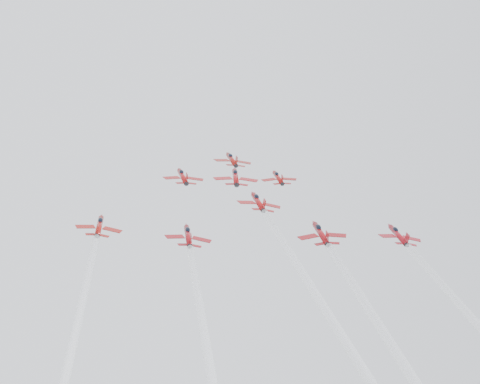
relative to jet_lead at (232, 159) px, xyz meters
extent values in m
cylinder|color=maroon|center=(0.00, -0.33, -0.28)|extent=(1.14, 9.51, 6.27)
cone|color=maroon|center=(0.00, 5.12, 2.94)|extent=(1.14, 2.55, 2.15)
cone|color=black|center=(0.00, -5.33, -3.24)|extent=(1.14, 1.65, 1.62)
ellipsoid|color=black|center=(0.00, 1.46, 1.38)|extent=(1.04, 2.44, 1.97)
cube|color=maroon|center=(-2.80, -1.02, -0.75)|extent=(4.26, 2.80, 1.04)
cube|color=maroon|center=(2.80, -1.02, -0.75)|extent=(4.26, 2.80, 1.04)
cube|color=maroon|center=(0.00, -4.89, -1.54)|extent=(0.12, 2.66, 2.74)
cube|color=maroon|center=(-1.45, -4.44, -2.71)|extent=(2.05, 1.39, 0.60)
cube|color=maroon|center=(1.45, -4.44, -2.71)|extent=(2.05, 1.39, 0.60)
cylinder|color=#A00F0F|center=(-13.34, -14.11, -8.44)|extent=(1.10, 9.16, 6.04)
cone|color=#A00F0F|center=(-13.34, -8.86, -5.33)|extent=(1.10, 2.45, 2.07)
cone|color=black|center=(-13.34, -18.93, -11.29)|extent=(1.10, 1.59, 1.56)
ellipsoid|color=black|center=(-13.34, -12.38, -6.84)|extent=(1.00, 2.35, 1.90)
cube|color=#A00F0F|center=(-16.04, -14.77, -8.89)|extent=(4.11, 2.70, 1.00)
cube|color=#A00F0F|center=(-10.64, -14.77, -8.89)|extent=(4.11, 2.70, 1.00)
cube|color=#A00F0F|center=(-13.34, -18.50, -9.65)|extent=(0.12, 2.57, 2.64)
cube|color=#A00F0F|center=(-14.74, -18.07, -10.78)|extent=(1.97, 1.34, 0.58)
cube|color=#A00F0F|center=(-11.94, -18.07, -10.78)|extent=(1.97, 1.34, 0.58)
cylinder|color=#AB1014|center=(-0.96, -13.30, -7.96)|extent=(1.23, 10.22, 6.74)
cone|color=#AB1014|center=(-0.96, -7.45, -4.49)|extent=(1.23, 2.74, 2.31)
cone|color=black|center=(-0.96, -18.68, -11.14)|extent=(1.23, 1.78, 1.74)
ellipsoid|color=black|center=(-0.96, -11.38, -6.17)|extent=(1.12, 2.62, 2.11)
cube|color=#AB1014|center=(-3.97, -14.04, -8.46)|extent=(4.58, 3.01, 1.12)
cube|color=#AB1014|center=(2.05, -14.04, -8.46)|extent=(4.58, 3.01, 1.12)
cube|color=#AB1014|center=(-0.96, -18.21, -9.31)|extent=(0.13, 2.86, 2.94)
cube|color=#AB1014|center=(-2.52, -17.72, -10.58)|extent=(2.20, 1.49, 0.65)
cube|color=#AB1014|center=(0.60, -17.72, -10.58)|extent=(2.20, 1.49, 0.65)
cylinder|color=#9B100E|center=(9.38, -12.67, -7.59)|extent=(0.99, 8.26, 5.44)
cone|color=#9B100E|center=(9.38, -7.94, -4.79)|extent=(0.99, 2.21, 1.86)
cone|color=black|center=(9.38, -17.01, -10.16)|extent=(0.99, 1.44, 1.40)
ellipsoid|color=black|center=(9.38, -11.12, -6.14)|extent=(0.90, 2.12, 1.71)
cube|color=#9B100E|center=(6.94, -13.27, -7.99)|extent=(3.70, 2.43, 0.90)
cube|color=#9B100E|center=(11.81, -13.27, -7.99)|extent=(3.70, 2.43, 0.90)
cube|color=#9B100E|center=(9.38, -16.63, -8.68)|extent=(0.11, 2.31, 2.38)
cube|color=#9B100E|center=(8.12, -16.24, -9.70)|extent=(1.78, 1.20, 0.52)
cube|color=#9B100E|center=(10.64, -16.24, -9.70)|extent=(1.78, 1.20, 0.52)
cylinder|color=#A20F10|center=(1.71, -28.01, -16.67)|extent=(1.11, 9.21, 6.07)
cone|color=#A20F10|center=(1.71, -22.74, -13.55)|extent=(1.11, 2.47, 2.08)
cone|color=black|center=(1.71, -32.85, -19.54)|extent=(1.11, 1.60, 1.57)
ellipsoid|color=black|center=(1.71, -26.28, -15.06)|extent=(1.00, 2.36, 1.90)
cube|color=#A20F10|center=(-1.01, -28.68, -17.12)|extent=(4.13, 2.71, 1.01)
cube|color=#A20F10|center=(4.42, -28.68, -17.12)|extent=(4.13, 2.71, 1.01)
cube|color=#A20F10|center=(1.71, -32.43, -17.89)|extent=(0.12, 2.58, 2.65)
cube|color=#A20F10|center=(0.30, -31.99, -19.03)|extent=(1.98, 1.34, 0.58)
cube|color=#A20F10|center=(3.11, -31.99, -19.03)|extent=(1.98, 1.34, 0.58)
cylinder|color=white|center=(1.71, -72.11, -42.78)|extent=(1.41, 78.54, 47.29)
cylinder|color=#9F140F|center=(-30.06, -41.67, -24.76)|extent=(0.98, 8.14, 5.37)
cone|color=#9F140F|center=(-30.06, -37.01, -22.00)|extent=(0.98, 2.18, 1.84)
cone|color=black|center=(-30.06, -45.95, -27.30)|extent=(0.98, 1.42, 1.38)
ellipsoid|color=black|center=(-30.06, -40.14, -23.34)|extent=(0.89, 2.09, 1.68)
cube|color=#9F140F|center=(-32.46, -42.26, -25.16)|extent=(3.65, 2.40, 0.89)
cube|color=#9F140F|center=(-27.66, -42.26, -25.16)|extent=(3.65, 2.40, 0.89)
cube|color=#9F140F|center=(-30.06, -45.58, -25.83)|extent=(0.11, 2.28, 2.34)
cube|color=#9F140F|center=(-31.30, -45.19, -26.84)|extent=(1.75, 1.19, 0.51)
cube|color=#9F140F|center=(-28.81, -45.19, -26.84)|extent=(1.75, 1.19, 0.51)
cylinder|color=white|center=(-30.06, -80.66, -47.85)|extent=(1.24, 69.44, 41.81)
cylinder|color=maroon|center=(-14.20, -44.87, -26.65)|extent=(0.98, 8.21, 5.41)
cone|color=maroon|center=(-14.20, -40.17, -23.87)|extent=(0.98, 2.20, 1.85)
cone|color=black|center=(-14.20, -49.18, -29.21)|extent=(0.98, 1.43, 1.39)
ellipsoid|color=black|center=(-14.20, -43.32, -25.22)|extent=(0.90, 2.11, 1.70)
cube|color=maroon|center=(-16.61, -45.46, -27.05)|extent=(3.68, 2.41, 0.90)
cube|color=maroon|center=(-11.78, -45.46, -27.05)|extent=(3.68, 2.41, 0.90)
cube|color=maroon|center=(-14.20, -48.80, -27.73)|extent=(0.11, 2.30, 2.36)
cube|color=maroon|center=(-15.45, -48.41, -28.75)|extent=(1.77, 1.20, 0.52)
cube|color=maroon|center=(-12.94, -48.41, -28.75)|extent=(1.77, 1.20, 0.52)
cylinder|color=maroon|center=(11.02, -42.69, -25.36)|extent=(1.09, 9.09, 5.99)
cone|color=maroon|center=(11.02, -37.48, -22.28)|extent=(1.09, 2.43, 2.05)
cone|color=black|center=(11.02, -47.46, -28.19)|extent=(1.09, 1.58, 1.54)
ellipsoid|color=black|center=(11.02, -40.98, -23.77)|extent=(0.99, 2.33, 1.88)
cube|color=maroon|center=(8.35, -43.34, -25.81)|extent=(4.07, 2.67, 0.99)
cube|color=maroon|center=(13.70, -43.34, -25.81)|extent=(4.07, 2.67, 0.99)
cube|color=maroon|center=(11.02, -47.04, -26.56)|extent=(0.12, 2.55, 2.62)
cube|color=maroon|center=(9.64, -46.61, -27.68)|extent=(1.95, 1.32, 0.57)
cube|color=maroon|center=(12.41, -46.61, -27.68)|extent=(1.95, 1.32, 0.57)
cylinder|color=maroon|center=(26.37, -42.57, -25.29)|extent=(0.99, 8.22, 5.42)
cone|color=maroon|center=(26.37, -37.86, -22.50)|extent=(0.99, 2.20, 1.85)
cone|color=black|center=(26.37, -46.89, -27.85)|extent=(0.99, 1.43, 1.40)
ellipsoid|color=black|center=(26.37, -41.02, -23.85)|extent=(0.90, 2.11, 1.70)
cube|color=maroon|center=(23.95, -43.16, -25.69)|extent=(3.68, 2.42, 0.90)
cube|color=maroon|center=(28.79, -43.16, -25.69)|extent=(3.68, 2.42, 0.90)
cube|color=maroon|center=(26.37, -46.51, -26.37)|extent=(0.11, 2.30, 2.37)
cube|color=maroon|center=(25.11, -46.12, -27.39)|extent=(1.77, 1.20, 0.52)
cube|color=maroon|center=(27.62, -46.12, -27.39)|extent=(1.77, 1.20, 0.52)
camera|label=1|loc=(-23.01, -163.39, -43.99)|focal=50.00mm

